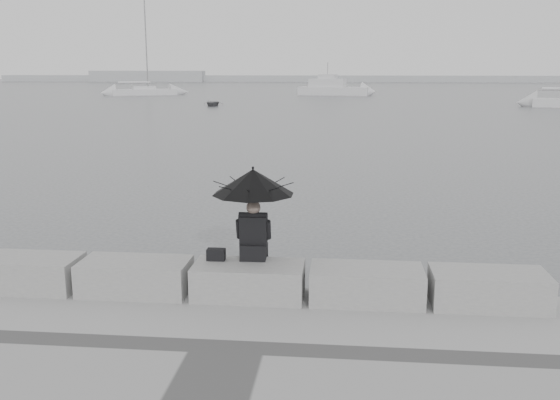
# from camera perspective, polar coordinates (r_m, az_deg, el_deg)

# --- Properties ---
(ground) EXTENTS (360.00, 360.00, 0.00)m
(ground) POSITION_cam_1_polar(r_m,az_deg,el_deg) (9.84, -2.43, -10.64)
(ground) COLOR #45474A
(ground) RESTS_ON ground
(stone_block_far_left) EXTENTS (1.60, 0.80, 0.50)m
(stone_block_far_left) POSITION_cam_1_polar(r_m,az_deg,el_deg) (10.22, -22.19, -6.20)
(stone_block_far_left) COLOR gray
(stone_block_far_left) RESTS_ON promenade
(stone_block_left) EXTENTS (1.60, 0.80, 0.50)m
(stone_block_left) POSITION_cam_1_polar(r_m,az_deg,el_deg) (9.55, -13.08, -6.86)
(stone_block_left) COLOR gray
(stone_block_left) RESTS_ON promenade
(stone_block_centre) EXTENTS (1.60, 0.80, 0.50)m
(stone_block_centre) POSITION_cam_1_polar(r_m,az_deg,el_deg) (9.16, -2.88, -7.39)
(stone_block_centre) COLOR gray
(stone_block_centre) RESTS_ON promenade
(stone_block_right) EXTENTS (1.60, 0.80, 0.50)m
(stone_block_right) POSITION_cam_1_polar(r_m,az_deg,el_deg) (9.07, 7.90, -7.69)
(stone_block_right) COLOR gray
(stone_block_right) RESTS_ON promenade
(stone_block_far_right) EXTENTS (1.60, 0.80, 0.50)m
(stone_block_far_right) POSITION_cam_1_polar(r_m,az_deg,el_deg) (9.29, 18.53, -7.73)
(stone_block_far_right) COLOR gray
(stone_block_far_right) RESTS_ON promenade
(seated_person) EXTENTS (1.21, 1.21, 1.39)m
(seated_person) POSITION_cam_1_polar(r_m,az_deg,el_deg) (9.08, -2.48, 0.73)
(seated_person) COLOR black
(seated_person) RESTS_ON stone_block_centre
(bag) EXTENTS (0.27, 0.15, 0.17)m
(bag) POSITION_cam_1_polar(r_m,az_deg,el_deg) (9.28, -5.86, -4.98)
(bag) COLOR black
(bag) RESTS_ON stone_block_centre
(distant_landmass) EXTENTS (180.00, 8.00, 2.80)m
(distant_landmass) POSITION_cam_1_polar(r_m,az_deg,el_deg) (163.79, 2.59, 11.05)
(distant_landmass) COLOR #9FA1A4
(distant_landmass) RESTS_ON ground
(sailboat_left) EXTENTS (8.79, 6.04, 12.90)m
(sailboat_left) POSITION_cam_1_polar(r_m,az_deg,el_deg) (88.72, -12.31, 9.69)
(sailboat_left) COLOR silver
(sailboat_left) RESTS_ON ground
(motor_cruiser) EXTENTS (9.99, 4.78, 4.50)m
(motor_cruiser) POSITION_cam_1_polar(r_m,az_deg,el_deg) (86.92, 4.98, 10.12)
(motor_cruiser) COLOR silver
(motor_cruiser) RESTS_ON ground
(dinghy) EXTENTS (3.07, 1.58, 0.50)m
(dinghy) POSITION_cam_1_polar(r_m,az_deg,el_deg) (63.10, -6.18, 8.79)
(dinghy) COLOR slate
(dinghy) RESTS_ON ground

